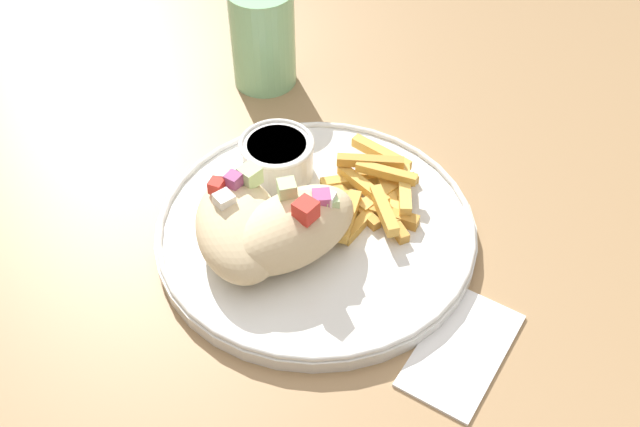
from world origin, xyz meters
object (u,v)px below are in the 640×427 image
(plate, at_px, (320,231))
(pita_sandwich_near, at_px, (292,230))
(water_glass, at_px, (263,42))
(pita_sandwich_far, at_px, (239,227))
(sauce_ramekin, at_px, (277,156))
(fries_pile, at_px, (376,195))

(plate, bearing_deg, pita_sandwich_near, 174.86)
(water_glass, bearing_deg, pita_sandwich_far, -146.91)
(pita_sandwich_near, distance_m, pita_sandwich_far, 0.05)
(pita_sandwich_near, relative_size, sauce_ramekin, 1.92)
(pita_sandwich_near, bearing_deg, sauce_ramekin, 61.50)
(pita_sandwich_far, height_order, sauce_ramekin, pita_sandwich_far)
(fries_pile, xyz_separation_m, water_glass, (0.11, 0.22, 0.03))
(pita_sandwich_near, relative_size, fries_pile, 1.10)
(fries_pile, bearing_deg, plate, 156.90)
(water_glass, bearing_deg, sauce_ramekin, -138.08)
(plate, height_order, pita_sandwich_near, pita_sandwich_near)
(plate, xyz_separation_m, sauce_ramekin, (0.04, 0.08, 0.03))
(sauce_ramekin, relative_size, water_glass, 0.64)
(pita_sandwich_far, bearing_deg, sauce_ramekin, -30.12)
(pita_sandwich_near, height_order, water_glass, water_glass)
(pita_sandwich_far, xyz_separation_m, fries_pile, (0.12, -0.07, -0.02))
(fries_pile, bearing_deg, pita_sandwich_near, 163.71)
(pita_sandwich_far, bearing_deg, fries_pile, -78.88)
(sauce_ramekin, distance_m, water_glass, 0.18)
(plate, xyz_separation_m, water_glass, (0.17, 0.20, 0.04))
(pita_sandwich_far, bearing_deg, pita_sandwich_near, -111.91)
(plate, distance_m, fries_pile, 0.07)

